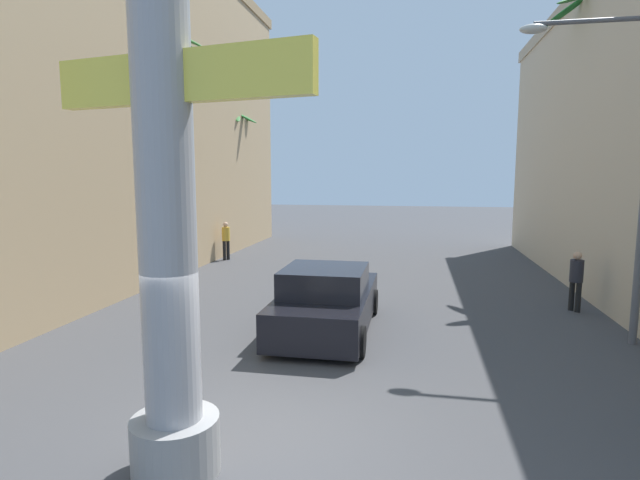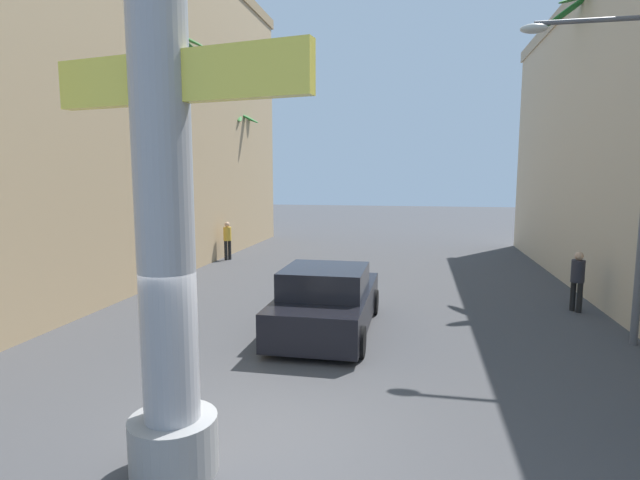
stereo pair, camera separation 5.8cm
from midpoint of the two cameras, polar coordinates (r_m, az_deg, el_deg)
ground_plane at (r=16.67m, az=4.04°, el=-5.16°), size 87.90×87.90×0.00m
building_left at (r=19.69m, az=-27.30°, el=14.11°), size 7.33×26.48×12.37m
neon_sign_pole at (r=6.12m, az=-17.63°, el=18.75°), size 3.64×1.07×9.75m
street_lamp at (r=12.27m, az=31.72°, el=9.11°), size 2.72×0.28×6.90m
car_lead at (r=11.69m, az=0.95°, el=-7.06°), size 2.10×4.61×1.56m
palm_tree_far_left at (r=25.13m, az=-9.75°, el=8.21°), size 2.40×2.42×6.75m
palm_tree_mid_right at (r=18.36m, az=28.38°, el=12.90°), size 2.89×3.01×9.25m
palm_tree_mid_left at (r=19.28m, az=-16.58°, el=11.62°), size 2.47×2.53×8.72m
pedestrian_far_left at (r=21.76m, az=-10.46°, el=0.25°), size 0.47×0.47×1.64m
pedestrian_mid_right at (r=14.94m, az=27.46°, el=-3.78°), size 0.48×0.48×1.62m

